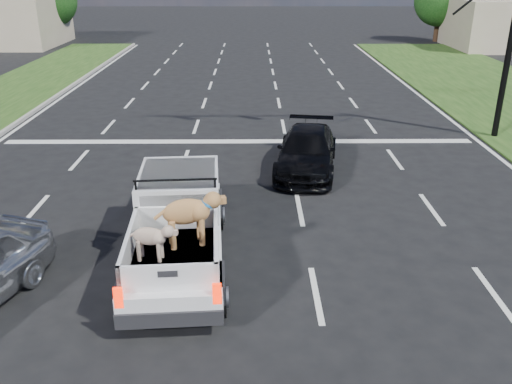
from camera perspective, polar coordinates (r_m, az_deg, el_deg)
ground at (r=10.82m, az=-3.06°, el=-10.77°), size 160.00×160.00×0.00m
road_markings at (r=16.68m, az=-2.11°, el=1.80°), size 17.75×60.00×0.01m
traffic_signal at (r=20.66m, az=19.51°, el=18.11°), size 9.11×0.31×7.00m
tree_far_c at (r=49.89m, az=-20.81°, el=18.33°), size 4.20×4.20×5.40m
tree_far_d at (r=49.57m, az=18.84°, el=18.56°), size 4.20×4.20×5.40m
pickup_truck at (r=11.63m, az=-8.20°, el=-3.32°), size 2.21×5.23×1.92m
black_coupe at (r=16.97m, az=5.37°, el=4.33°), size 2.45×4.58×1.26m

